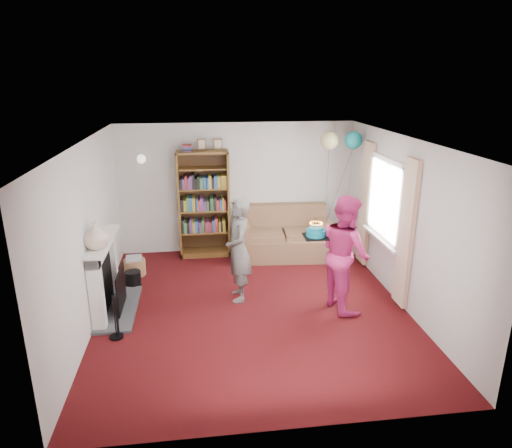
{
  "coord_description": "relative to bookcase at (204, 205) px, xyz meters",
  "views": [
    {
      "loc": [
        -0.74,
        -6.08,
        3.33
      ],
      "look_at": [
        0.13,
        0.6,
        1.13
      ],
      "focal_mm": 32.0,
      "sensor_mm": 36.0,
      "label": 1
    }
  ],
  "objects": [
    {
      "name": "mantel_vase",
      "position": [
        -1.47,
        -2.45,
        0.32
      ],
      "size": [
        0.45,
        0.45,
        0.36
      ],
      "primitive_type": "imported",
      "rotation": [
        0.0,
        0.0,
        0.37
      ],
      "color": "beige",
      "rests_on": "fireplace"
    },
    {
      "name": "fireplace",
      "position": [
        -1.44,
        -2.11,
        -0.48
      ],
      "size": [
        0.55,
        1.8,
        1.12
      ],
      "color": "#3F3F42",
      "rests_on": "ground"
    },
    {
      "name": "person_magenta",
      "position": [
        2.0,
        -2.42,
        -0.12
      ],
      "size": [
        0.81,
        0.95,
        1.73
      ],
      "primitive_type": "imported",
      "rotation": [
        0.0,
        0.0,
        1.77
      ],
      "color": "#C22669",
      "rests_on": "ground"
    },
    {
      "name": "wall_back",
      "position": [
        0.65,
        0.21,
        0.26
      ],
      "size": [
        4.5,
        0.02,
        2.5
      ],
      "primitive_type": "cube",
      "color": "silver",
      "rests_on": "ground"
    },
    {
      "name": "wall_right",
      "position": [
        2.91,
        -2.3,
        0.26
      ],
      "size": [
        0.02,
        5.0,
        2.5
      ],
      "primitive_type": "cube",
      "color": "silver",
      "rests_on": "ground"
    },
    {
      "name": "birthday_cake",
      "position": [
        1.57,
        -2.33,
        0.17
      ],
      "size": [
        0.34,
        0.34,
        0.22
      ],
      "rotation": [
        0.0,
        0.0,
        -0.03
      ],
      "color": "black",
      "rests_on": "ground"
    },
    {
      "name": "balloons",
      "position": [
        2.49,
        -0.43,
        1.23
      ],
      "size": [
        0.76,
        0.32,
        1.7
      ],
      "color": "#3F3F3F",
      "rests_on": "ground"
    },
    {
      "name": "bookcase",
      "position": [
        0.0,
        0.0,
        0.0
      ],
      "size": [
        0.96,
        0.42,
        2.23
      ],
      "color": "#472B14",
      "rests_on": "ground"
    },
    {
      "name": "window_bay",
      "position": [
        2.86,
        -1.7,
        0.22
      ],
      "size": [
        0.14,
        2.02,
        2.2
      ],
      "color": "white",
      "rests_on": "ground"
    },
    {
      "name": "wall_left",
      "position": [
        -1.61,
        -2.3,
        0.26
      ],
      "size": [
        0.02,
        5.0,
        2.5
      ],
      "primitive_type": "cube",
      "color": "silver",
      "rests_on": "ground"
    },
    {
      "name": "wall_sconce",
      "position": [
        -1.1,
        0.06,
        0.89
      ],
      "size": [
        0.16,
        0.23,
        0.16
      ],
      "color": "gold",
      "rests_on": "ground"
    },
    {
      "name": "sofa",
      "position": [
        1.48,
        -0.23,
        -0.64
      ],
      "size": [
        1.78,
        0.94,
        0.94
      ],
      "rotation": [
        0.0,
        0.0,
        -0.08
      ],
      "color": "brown",
      "rests_on": "ground"
    },
    {
      "name": "ceiling",
      "position": [
        0.65,
        -2.3,
        1.52
      ],
      "size": [
        4.5,
        5.0,
        0.01
      ],
      "primitive_type": "cube",
      "color": "white",
      "rests_on": "wall_back"
    },
    {
      "name": "wicker_basket",
      "position": [
        -1.25,
        -0.84,
        -0.83
      ],
      "size": [
        0.37,
        0.37,
        0.34
      ],
      "rotation": [
        0.0,
        0.0,
        0.1
      ],
      "color": "#9C6D49",
      "rests_on": "ground"
    },
    {
      "name": "ground",
      "position": [
        0.65,
        -2.3,
        -0.99
      ],
      "size": [
        5.0,
        5.0,
        0.0
      ],
      "primitive_type": "plane",
      "color": "#34070D",
      "rests_on": "ground"
    },
    {
      "name": "person_striped",
      "position": [
        0.48,
        -1.95,
        -0.18
      ],
      "size": [
        0.4,
        0.6,
        1.62
      ],
      "primitive_type": "imported",
      "rotation": [
        0.0,
        0.0,
        -1.55
      ],
      "color": "black",
      "rests_on": "ground"
    }
  ]
}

